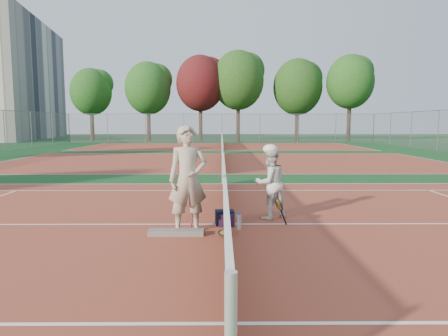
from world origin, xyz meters
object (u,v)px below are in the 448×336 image
object	(u,v)px
net_main	(224,200)
player_a	(188,179)
racket_black_held	(279,212)
sports_bag_purple	(226,220)
player_b	(270,183)
apartment_block	(3,80)
water_bottle	(239,222)
racket_red	(195,215)
sports_bag_navy	(225,217)
racket_spare	(224,234)

from	to	relation	value
net_main	player_a	world-z (taller)	player_a
net_main	player_a	distance (m)	1.04
player_a	racket_black_held	xyz separation A→B (m)	(1.81, 0.47, -0.74)
sports_bag_purple	net_main	bearing A→B (deg)	104.57
player_a	player_b	xyz separation A→B (m)	(1.69, 1.09, -0.24)
apartment_block	water_bottle	size ratio (longest dim) A/B	73.33
racket_red	sports_bag_navy	size ratio (longest dim) A/B	1.51
racket_black_held	sports_bag_navy	world-z (taller)	racket_black_held
racket_red	sports_bag_purple	distance (m)	0.69
player_b	racket_black_held	size ratio (longest dim) A/B	2.79
racket_red	water_bottle	bearing A→B (deg)	-60.34
sports_bag_purple	apartment_block	bearing A→B (deg)	122.42
player_a	sports_bag_purple	world-z (taller)	player_a
apartment_block	racket_red	world-z (taller)	apartment_block
player_a	sports_bag_navy	size ratio (longest dim) A/B	5.41
net_main	apartment_block	bearing A→B (deg)	122.47
racket_red	sports_bag_purple	xyz separation A→B (m)	(0.63, 0.25, -0.16)
racket_spare	sports_bag_purple	world-z (taller)	sports_bag_purple
net_main	player_a	xyz separation A→B (m)	(-0.70, -0.58, 0.51)
apartment_block	sports_bag_navy	bearing A→B (deg)	-57.54
sports_bag_purple	water_bottle	world-z (taller)	water_bottle
apartment_block	sports_bag_purple	bearing A→B (deg)	-57.58
apartment_block	sports_bag_purple	xyz separation A→B (m)	(28.04, -44.15, -7.37)
player_b	racket_red	distance (m)	1.89
sports_bag_navy	racket_black_held	bearing A→B (deg)	-4.68
player_a	racket_red	size ratio (longest dim) A/B	3.58
apartment_block	racket_black_held	bearing A→B (deg)	-56.58
racket_spare	player_b	bearing A→B (deg)	-41.92
apartment_block	sports_bag_purple	world-z (taller)	apartment_block
racket_black_held	water_bottle	size ratio (longest dim) A/B	1.88
player_b	racket_red	bearing A→B (deg)	2.23
net_main	sports_bag_navy	world-z (taller)	net_main
player_b	racket_spare	bearing A→B (deg)	26.63
sports_bag_navy	net_main	bearing A→B (deg)	105.56
apartment_block	sports_bag_navy	distance (m)	52.69
player_a	player_b	distance (m)	2.02
racket_black_held	sports_bag_purple	distance (m)	1.08
apartment_block	water_bottle	distance (m)	53.16
racket_spare	sports_bag_navy	size ratio (longest dim) A/B	1.58
racket_black_held	sports_bag_purple	world-z (taller)	racket_black_held
apartment_block	sports_bag_purple	size ratio (longest dim) A/B	70.26
player_b	racket_spare	xyz separation A→B (m)	(-1.00, -1.39, -0.74)
player_b	water_bottle	xyz separation A→B (m)	(-0.71, -0.92, -0.64)
net_main	player_b	distance (m)	1.15
racket_red	water_bottle	distance (m)	0.88
racket_black_held	sports_bag_navy	bearing A→B (deg)	-26.97
net_main	apartment_block	size ratio (longest dim) A/B	0.50
player_b	sports_bag_purple	xyz separation A→B (m)	(-0.95, -0.66, -0.66)
net_main	water_bottle	world-z (taller)	net_main
racket_black_held	racket_spare	distance (m)	1.37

